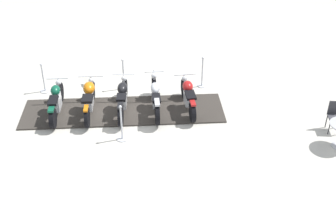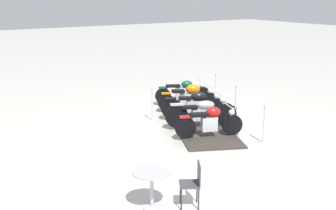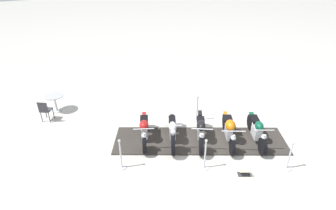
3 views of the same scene
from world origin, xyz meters
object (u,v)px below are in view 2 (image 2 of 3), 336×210
motorcycle_black (196,104)px  motorcycle_chrome (202,112)px  stanchion_left_mid (152,110)px  stanchion_right_mid (236,107)px  motorcycle_copper (190,96)px  cafe_chair_near_table (193,181)px  info_placard (234,106)px  cafe_table (152,180)px  stanchion_right_rear (216,91)px  motorcycle_forest (184,92)px  stanchion_right_front (264,129)px  motorcycle_maroon (210,121)px

motorcycle_black → motorcycle_chrome: bearing=-87.0°
stanchion_left_mid → motorcycle_black: bearing=155.7°
motorcycle_black → stanchion_right_mid: stanchion_right_mid is taller
motorcycle_copper → cafe_chair_near_table: (4.25, 6.00, -0.02)m
cafe_chair_near_table → motorcycle_copper: bearing=-94.1°
info_placard → cafe_chair_near_table: bearing=-22.8°
motorcycle_black → cafe_table: bearing=-106.5°
motorcycle_black → stanchion_right_rear: bearing=65.8°
motorcycle_black → cafe_chair_near_table: (3.82, 5.07, 0.02)m
stanchion_left_mid → cafe_table: 6.14m
motorcycle_copper → motorcycle_forest: 1.02m
motorcycle_black → stanchion_right_front: stanchion_right_front is taller
stanchion_right_mid → stanchion_right_rear: 2.67m
motorcycle_maroon → motorcycle_forest: (-1.67, -3.72, -0.03)m
motorcycle_forest → cafe_chair_near_table: 8.35m
stanchion_right_rear → stanchion_right_mid: bearing=65.8°
stanchion_right_rear → motorcycle_chrome: bearing=44.8°
motorcycle_forest → stanchion_right_front: size_ratio=1.79×
motorcycle_maroon → stanchion_left_mid: stanchion_left_mid is taller
motorcycle_maroon → info_placard: (-2.91, -2.26, -0.44)m
stanchion_right_mid → motorcycle_black: bearing=-24.1°
motorcycle_black → stanchion_right_mid: bearing=3.7°
motorcycle_forest → cafe_table: bearing=-105.2°
stanchion_right_rear → info_placard: 1.51m
info_placard → motorcycle_chrome: bearing=-37.6°
stanchion_left_mid → stanchion_right_front: 3.93m
stanchion_right_front → stanchion_right_rear: bearing=-114.2°
stanchion_right_mid → info_placard: (-0.78, -0.98, -0.28)m
motorcycle_black → stanchion_right_front: bearing=-58.7°
stanchion_right_rear → cafe_table: bearing=43.3°
motorcycle_chrome → stanchion_right_rear: bearing=67.8°
motorcycle_black → cafe_chair_near_table: bearing=-99.2°
motorcycle_maroon → stanchion_right_mid: size_ratio=1.74×
motorcycle_forest → cafe_chair_near_table: motorcycle_forest is taller
motorcycle_copper → stanchion_right_rear: (-1.94, -0.94, -0.22)m
stanchion_right_front → info_placard: 3.91m
motorcycle_forest → stanchion_right_front: (0.63, 4.88, -0.08)m
motorcycle_chrome → info_placard: bearing=51.1°
motorcycle_forest → cafe_table: 8.42m
motorcycle_forest → stanchion_right_rear: size_ratio=1.91×
motorcycle_copper → stanchion_right_front: size_ratio=1.82×
stanchion_right_front → info_placard: bearing=-118.7°
motorcycle_forest → stanchion_right_rear: (-1.55, 0.01, -0.15)m
motorcycle_black → stanchion_left_mid: stanchion_left_mid is taller
motorcycle_maroon → cafe_table: (3.68, 2.79, 0.06)m
motorcycle_maroon → motorcycle_black: 2.04m
motorcycle_maroon → stanchion_right_front: (-1.03, 1.16, -0.10)m
cafe_table → motorcycle_forest: bearing=-129.3°
motorcycle_chrome → cafe_chair_near_table: motorcycle_chrome is taller
stanchion_left_mid → cafe_chair_near_table: (2.47, 5.68, 0.16)m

